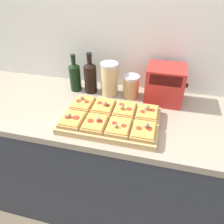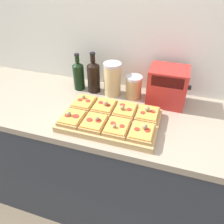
{
  "view_description": "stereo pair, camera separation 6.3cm",
  "coord_description": "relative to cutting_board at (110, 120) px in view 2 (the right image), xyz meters",
  "views": [
    {
      "loc": [
        0.26,
        -0.73,
        1.7
      ],
      "look_at": [
        0.02,
        0.23,
        0.99
      ],
      "focal_mm": 35.0,
      "sensor_mm": 36.0,
      "label": 1
    },
    {
      "loc": [
        0.32,
        -0.71,
        1.7
      ],
      "look_at": [
        0.02,
        0.23,
        0.99
      ],
      "focal_mm": 35.0,
      "sensor_mm": 36.0,
      "label": 2
    }
  ],
  "objects": [
    {
      "name": "wall_back",
      "position": [
        -0.02,
        0.48,
        0.3
      ],
      "size": [
        6.0,
        0.06,
        2.5
      ],
      "color": "silver",
      "rests_on": "ground_plane"
    },
    {
      "name": "kitchen_counter",
      "position": [
        -0.02,
        0.12,
        -0.48
      ],
      "size": [
        2.63,
        0.67,
        0.94
      ],
      "color": "#333842",
      "rests_on": "ground_plane"
    },
    {
      "name": "cutting_board",
      "position": [
        0.0,
        0.0,
        0.0
      ],
      "size": [
        0.53,
        0.34,
        0.03
      ],
      "primitive_type": "cube",
      "color": "tan",
      "rests_on": "kitchen_counter"
    },
    {
      "name": "pizza_slice_back_left",
      "position": [
        -0.19,
        0.08,
        0.03
      ],
      "size": [
        0.12,
        0.15,
        0.05
      ],
      "color": "tan",
      "rests_on": "cutting_board"
    },
    {
      "name": "pizza_slice_back_midleft",
      "position": [
        -0.06,
        0.08,
        0.03
      ],
      "size": [
        0.12,
        0.15,
        0.05
      ],
      "color": "tan",
      "rests_on": "cutting_board"
    },
    {
      "name": "pizza_slice_back_midright",
      "position": [
        0.06,
        0.08,
        0.03
      ],
      "size": [
        0.12,
        0.15,
        0.05
      ],
      "color": "tan",
      "rests_on": "cutting_board"
    },
    {
      "name": "pizza_slice_back_right",
      "position": [
        0.19,
        0.08,
        0.03
      ],
      "size": [
        0.12,
        0.15,
        0.06
      ],
      "color": "tan",
      "rests_on": "cutting_board"
    },
    {
      "name": "pizza_slice_front_left",
      "position": [
        -0.19,
        -0.08,
        0.03
      ],
      "size": [
        0.12,
        0.15,
        0.05
      ],
      "color": "tan",
      "rests_on": "cutting_board"
    },
    {
      "name": "pizza_slice_front_midleft",
      "position": [
        -0.06,
        -0.08,
        0.03
      ],
      "size": [
        0.12,
        0.15,
        0.05
      ],
      "color": "tan",
      "rests_on": "cutting_board"
    },
    {
      "name": "pizza_slice_front_midright",
      "position": [
        0.06,
        -0.08,
        0.03
      ],
      "size": [
        0.12,
        0.15,
        0.05
      ],
      "color": "tan",
      "rests_on": "cutting_board"
    },
    {
      "name": "pizza_slice_front_right",
      "position": [
        0.19,
        -0.08,
        0.03
      ],
      "size": [
        0.12,
        0.15,
        0.06
      ],
      "color": "tan",
      "rests_on": "cutting_board"
    },
    {
      "name": "olive_oil_bottle",
      "position": [
        -0.33,
        0.31,
        0.09
      ],
      "size": [
        0.08,
        0.08,
        0.25
      ],
      "color": "black",
      "rests_on": "kitchen_counter"
    },
    {
      "name": "wine_bottle",
      "position": [
        -0.22,
        0.31,
        0.1
      ],
      "size": [
        0.08,
        0.08,
        0.27
      ],
      "color": "black",
      "rests_on": "kitchen_counter"
    },
    {
      "name": "grain_jar_tall",
      "position": [
        -0.09,
        0.31,
        0.09
      ],
      "size": [
        0.11,
        0.11,
        0.22
      ],
      "color": "tan",
      "rests_on": "kitchen_counter"
    },
    {
      "name": "grain_jar_short",
      "position": [
        0.06,
        0.31,
        0.06
      ],
      "size": [
        0.1,
        0.1,
        0.15
      ],
      "color": "tan",
      "rests_on": "kitchen_counter"
    },
    {
      "name": "toaster_oven",
      "position": [
        0.27,
        0.31,
        0.1
      ],
      "size": [
        0.25,
        0.19,
        0.23
      ],
      "color": "red",
      "rests_on": "kitchen_counter"
    }
  ]
}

